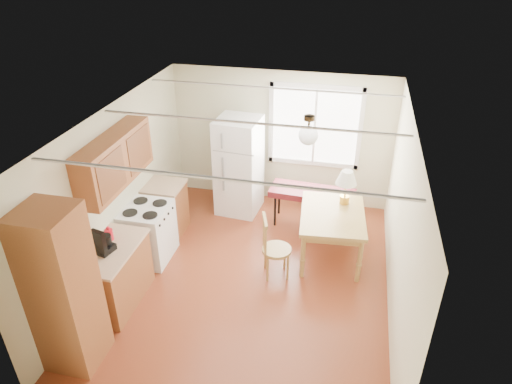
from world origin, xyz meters
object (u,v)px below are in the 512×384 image
(dining_table, at_px, (332,219))
(chair, at_px, (270,243))
(bench, at_px, (312,194))
(refrigerator, at_px, (239,166))

(dining_table, height_order, chair, chair)
(bench, distance_m, dining_table, 0.97)
(refrigerator, bearing_deg, chair, -56.91)
(refrigerator, distance_m, chair, 2.01)
(refrigerator, distance_m, dining_table, 2.08)
(refrigerator, bearing_deg, bench, -3.46)
(dining_table, relative_size, chair, 1.36)
(bench, height_order, dining_table, dining_table)
(bench, relative_size, chair, 1.49)
(bench, height_order, chair, chair)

